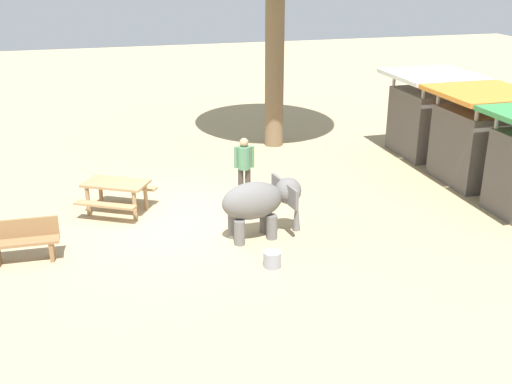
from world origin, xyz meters
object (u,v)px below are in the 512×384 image
(person_handler, at_px, (244,164))
(market_stall_white, at_px, (429,118))
(elephant, at_px, (261,202))
(feed_bucket, at_px, (272,259))
(wooden_bench, at_px, (23,239))
(market_stall_orange, at_px, (479,141))
(picnic_table_near, at_px, (116,190))

(person_handler, xyz_separation_m, market_stall_white, (-2.23, 6.44, 0.19))
(person_handler, distance_m, market_stall_white, 6.82)
(elephant, xyz_separation_m, feed_bucket, (1.42, -0.15, -0.67))
(wooden_bench, distance_m, feed_bucket, 5.05)
(wooden_bench, distance_m, market_stall_orange, 11.72)
(elephant, relative_size, market_stall_orange, 0.75)
(person_handler, relative_size, market_stall_orange, 0.64)
(picnic_table_near, bearing_deg, elephant, 172.38)
(market_stall_white, xyz_separation_m, feed_bucket, (5.90, -6.79, -0.98))
(person_handler, distance_m, wooden_bench, 5.57)
(picnic_table_near, relative_size, market_stall_white, 0.81)
(market_stall_orange, bearing_deg, feed_bucket, -64.08)
(wooden_bench, height_order, market_stall_white, market_stall_white)
(person_handler, bearing_deg, wooden_bench, -58.03)
(elephant, distance_m, feed_bucket, 1.57)
(elephant, height_order, picnic_table_near, elephant)
(elephant, xyz_separation_m, market_stall_white, (-4.49, 6.64, 0.31))
(elephant, relative_size, picnic_table_near, 0.93)
(feed_bucket, bearing_deg, market_stall_white, 130.99)
(person_handler, relative_size, feed_bucket, 4.50)
(market_stall_orange, bearing_deg, person_handler, -93.30)
(elephant, relative_size, person_handler, 1.17)
(picnic_table_near, xyz_separation_m, feed_bucket, (3.64, 2.82, -0.43))
(elephant, bearing_deg, market_stall_orange, 8.35)
(elephant, height_order, person_handler, person_handler)
(market_stall_orange, xyz_separation_m, feed_bucket, (3.30, -6.79, -0.98))
(wooden_bench, bearing_deg, elephant, 179.48)
(person_handler, bearing_deg, elephant, 4.70)
(person_handler, distance_m, feed_bucket, 3.77)
(picnic_table_near, xyz_separation_m, market_stall_orange, (0.33, 9.61, 0.55))
(market_stall_white, relative_size, feed_bucket, 7.00)
(picnic_table_near, height_order, feed_bucket, picnic_table_near)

